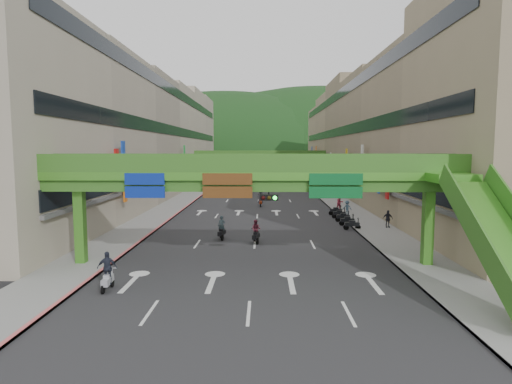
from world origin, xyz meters
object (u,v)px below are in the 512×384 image
(car_silver, at_px, (217,191))
(car_yellow, at_px, (274,184))
(pedestrian_red, at_px, (340,204))
(scooter_rider_near, at_px, (222,229))
(scooter_rider_mid, at_px, (256,231))
(overpass_near, at_px, (268,185))

(car_silver, xyz_separation_m, car_yellow, (9.53, 14.68, -0.09))
(car_yellow, xyz_separation_m, pedestrian_red, (7.05, -32.31, 0.27))
(pedestrian_red, bearing_deg, scooter_rider_near, -145.06)
(car_silver, bearing_deg, scooter_rider_mid, -79.73)
(car_yellow, bearing_deg, scooter_rider_near, -88.02)
(car_silver, relative_size, car_yellow, 1.18)
(scooter_rider_near, relative_size, car_silver, 0.45)
(car_yellow, relative_size, pedestrian_red, 2.06)
(scooter_rider_near, bearing_deg, overpass_near, -66.47)
(scooter_rider_near, height_order, car_silver, scooter_rider_near)
(scooter_rider_near, xyz_separation_m, car_silver, (-4.04, 33.87, -0.18))
(overpass_near, relative_size, car_silver, 6.45)
(scooter_rider_mid, distance_m, car_yellow, 49.88)
(overpass_near, xyz_separation_m, car_silver, (-7.72, 42.32, -4.49))
(overpass_near, height_order, pedestrian_red, overpass_near)
(car_silver, height_order, pedestrian_red, pedestrian_red)
(car_silver, distance_m, pedestrian_red, 24.21)
(overpass_near, distance_m, scooter_rider_near, 10.18)
(car_silver, distance_m, car_yellow, 17.50)
(scooter_rider_mid, xyz_separation_m, car_silver, (-6.88, 35.13, -0.22))
(overpass_near, xyz_separation_m, car_yellow, (1.81, 56.99, -4.58))
(scooter_rider_near, distance_m, pedestrian_red, 20.52)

